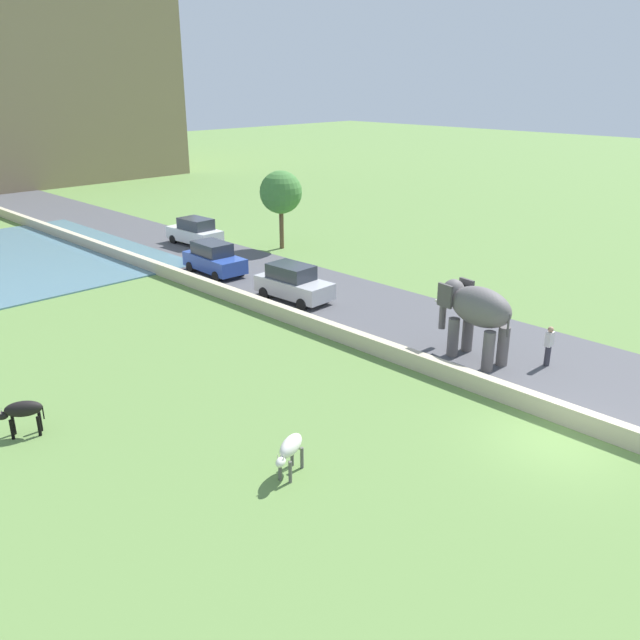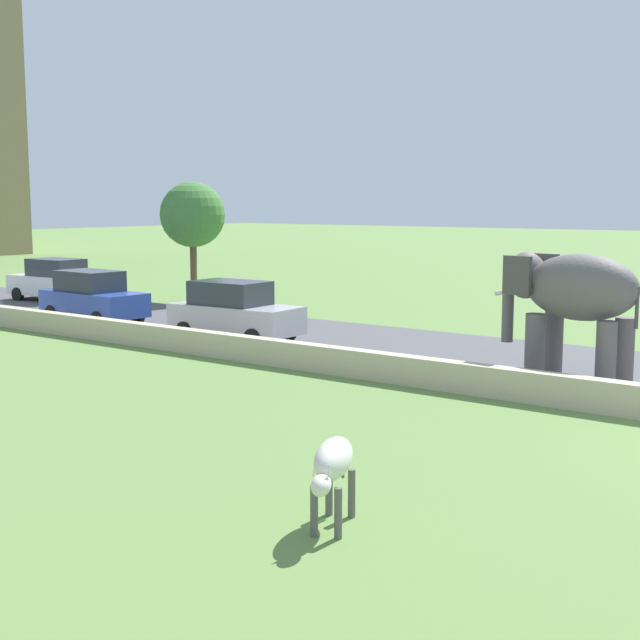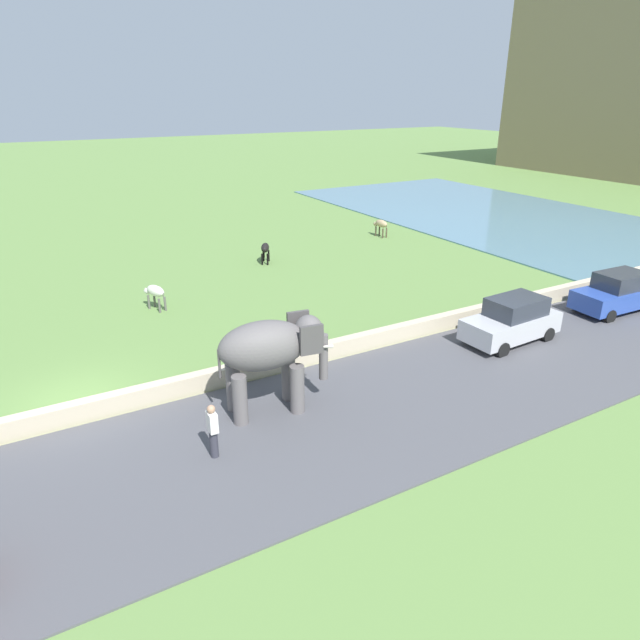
# 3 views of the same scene
# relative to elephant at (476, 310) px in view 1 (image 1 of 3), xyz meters

# --- Properties ---
(ground_plane) EXTENTS (220.00, 220.00, 0.00)m
(ground_plane) POSITION_rel_elephant_xyz_m (-3.46, -5.24, -2.04)
(ground_plane) COLOR #608442
(road_surface) EXTENTS (7.00, 120.00, 0.06)m
(road_surface) POSITION_rel_elephant_xyz_m (1.54, 14.76, -2.01)
(road_surface) COLOR #4C4C51
(road_surface) RESTS_ON ground
(barrier_wall) EXTENTS (0.40, 110.00, 0.66)m
(barrier_wall) POSITION_rel_elephant_xyz_m (-2.26, 12.76, -1.70)
(barrier_wall) COLOR beige
(barrier_wall) RESTS_ON ground
(elephant) EXTENTS (1.79, 3.56, 2.99)m
(elephant) POSITION_rel_elephant_xyz_m (0.00, 0.00, 0.00)
(elephant) COLOR #605B5B
(elephant) RESTS_ON ground
(person_beside_elephant) EXTENTS (0.36, 0.22, 1.63)m
(person_beside_elephant) POSITION_rel_elephant_xyz_m (1.43, -2.39, -1.16)
(person_beside_elephant) COLOR #33333D
(person_beside_elephant) RESTS_ON ground
(car_blue) EXTENTS (1.94, 4.07, 1.80)m
(car_blue) POSITION_rel_elephant_xyz_m (-0.03, 16.77, -1.14)
(car_blue) COLOR #2D4CA8
(car_blue) RESTS_ON ground
(car_white) EXTENTS (1.93, 4.07, 1.80)m
(car_white) POSITION_rel_elephant_xyz_m (3.12, 23.14, -1.14)
(car_white) COLOR white
(car_white) RESTS_ON ground
(car_silver) EXTENTS (1.94, 4.07, 1.80)m
(car_silver) POSITION_rel_elephant_xyz_m (-0.04, 10.25, -1.14)
(car_silver) COLOR #B7B7BC
(car_silver) RESTS_ON ground
(cow_white) EXTENTS (1.41, 0.84, 1.15)m
(cow_white) POSITION_rel_elephant_xyz_m (-10.41, -0.88, -1.20)
(cow_white) COLOR silver
(cow_white) RESTS_ON ground
(cow_black) EXTENTS (1.37, 0.98, 1.15)m
(cow_black) POSITION_rel_elephant_xyz_m (-14.76, 6.48, -1.20)
(cow_black) COLOR black
(cow_black) RESTS_ON ground
(tree_near) EXTENTS (2.67, 2.67, 4.94)m
(tree_near) POSITION_rel_elephant_xyz_m (6.61, 18.55, 1.54)
(tree_near) COLOR brown
(tree_near) RESTS_ON ground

